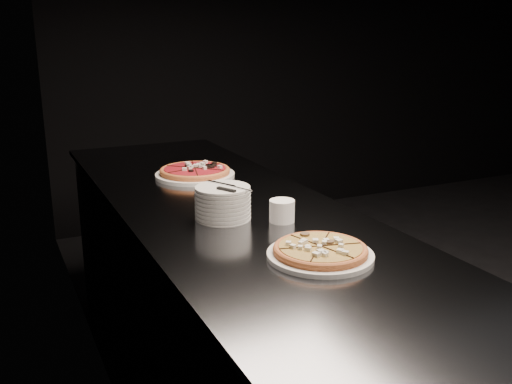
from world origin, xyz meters
name	(u,v)px	position (x,y,z in m)	size (l,w,h in m)	color
wall_left	(113,68)	(-2.50, 0.00, 1.40)	(0.02, 5.00, 2.80)	black
wall_back	(343,44)	(0.00, 2.50, 1.40)	(5.00, 0.02, 2.80)	black
counter	(230,322)	(-2.13, 0.00, 0.46)	(0.74, 2.44, 0.92)	slate
pizza_mushroom	(320,251)	(-2.09, -0.56, 0.94)	(0.31, 0.31, 0.03)	white
pizza_tomato	(195,172)	(-2.10, 0.43, 0.94)	(0.36, 0.36, 0.04)	white
plate_stack	(223,203)	(-2.20, -0.13, 0.97)	(0.18, 0.18, 0.11)	white
cutlery	(226,187)	(-2.20, -0.15, 1.03)	(0.07, 0.19, 0.01)	silver
ramekin	(282,210)	(-2.04, -0.24, 0.96)	(0.08, 0.08, 0.07)	white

